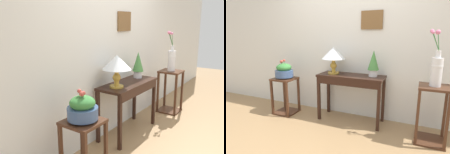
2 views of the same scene
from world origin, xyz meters
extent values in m
cube|color=silver|center=(0.00, 1.32, 1.40)|extent=(9.00, 0.10, 2.80)
cube|color=brown|center=(0.33, 1.25, 1.63)|extent=(0.34, 0.02, 0.28)
cube|color=gray|center=(0.33, 1.25, 1.63)|extent=(0.27, 0.01, 0.23)
cube|color=black|center=(0.08, 1.02, 0.76)|extent=(1.06, 0.42, 0.03)
cube|color=black|center=(0.08, 0.83, 0.69)|extent=(1.00, 0.03, 0.10)
cube|color=black|center=(-0.41, 0.84, 0.37)|extent=(0.05, 0.04, 0.74)
cube|color=black|center=(0.58, 0.84, 0.37)|extent=(0.04, 0.04, 0.74)
cube|color=black|center=(-0.41, 1.20, 0.37)|extent=(0.05, 0.04, 0.74)
cube|color=black|center=(0.58, 1.20, 0.37)|extent=(0.04, 0.04, 0.74)
cylinder|color=gold|center=(-0.23, 1.02, 0.79)|extent=(0.19, 0.19, 0.02)
cylinder|color=gold|center=(-0.23, 1.02, 0.86)|extent=(0.07, 0.07, 0.11)
sphere|color=gold|center=(-0.23, 1.02, 0.91)|extent=(0.11, 0.11, 0.11)
cylinder|color=gold|center=(-0.23, 1.02, 0.97)|extent=(0.06, 0.06, 0.11)
cone|color=silver|center=(-0.23, 1.02, 1.12)|extent=(0.39, 0.39, 0.19)
cylinder|color=silver|center=(0.43, 1.06, 0.83)|extent=(0.13, 0.13, 0.10)
cone|color=#478442|center=(0.43, 1.06, 1.03)|extent=(0.17, 0.17, 0.30)
cube|color=#472819|center=(-1.11, 0.84, 0.64)|extent=(0.38, 0.38, 0.03)
cube|color=#472819|center=(-0.94, 0.68, 0.33)|extent=(0.03, 0.03, 0.60)
cube|color=#472819|center=(-1.27, 1.01, 0.33)|extent=(0.04, 0.04, 0.60)
cube|color=#472819|center=(-0.94, 1.01, 0.33)|extent=(0.03, 0.04, 0.60)
cylinder|color=#3D5684|center=(-1.11, 0.84, 0.67)|extent=(0.14, 0.14, 0.02)
cylinder|color=#3D5684|center=(-1.11, 0.84, 0.74)|extent=(0.32, 0.32, 0.12)
ellipsoid|color=#387A38|center=(-1.11, 0.84, 0.85)|extent=(0.26, 0.26, 0.14)
cylinder|color=#387A38|center=(-1.11, 0.86, 0.88)|extent=(0.02, 0.04, 0.17)
sphere|color=#B7473D|center=(-1.12, 0.87, 0.97)|extent=(0.04, 0.04, 0.04)
cylinder|color=#387A38|center=(-1.12, 0.83, 0.88)|extent=(0.03, 0.04, 0.16)
sphere|color=#B7473D|center=(-1.13, 0.81, 0.96)|extent=(0.04, 0.04, 0.04)
cylinder|color=#387A38|center=(-1.12, 0.83, 0.88)|extent=(0.04, 0.03, 0.15)
sphere|color=#B7473D|center=(-1.14, 0.82, 0.95)|extent=(0.05, 0.05, 0.05)
cube|color=#472819|center=(1.27, 0.84, 0.76)|extent=(0.38, 0.38, 0.03)
cube|color=#472819|center=(1.27, 0.84, 0.01)|extent=(0.38, 0.38, 0.03)
cube|color=#472819|center=(1.11, 0.68, 0.39)|extent=(0.04, 0.03, 0.71)
cube|color=#472819|center=(1.44, 0.68, 0.39)|extent=(0.04, 0.03, 0.71)
cube|color=#472819|center=(1.11, 1.01, 0.39)|extent=(0.04, 0.04, 0.71)
cube|color=#472819|center=(1.44, 1.01, 0.39)|extent=(0.04, 0.04, 0.71)
cylinder|color=silver|center=(1.27, 0.84, 0.95)|extent=(0.14, 0.14, 0.36)
sphere|color=silver|center=(1.27, 0.84, 1.03)|extent=(0.14, 0.14, 0.14)
cylinder|color=silver|center=(1.27, 0.84, 1.17)|extent=(0.06, 0.06, 0.09)
cylinder|color=#2D662D|center=(1.26, 0.87, 1.33)|extent=(0.04, 0.07, 0.22)
sphere|color=pink|center=(1.25, 0.90, 1.44)|extent=(0.06, 0.06, 0.06)
cylinder|color=#2D662D|center=(1.23, 0.86, 1.33)|extent=(0.10, 0.06, 0.23)
sphere|color=pink|center=(1.18, 0.89, 1.45)|extent=(0.05, 0.05, 0.05)
cylinder|color=#2D662D|center=(1.23, 0.84, 1.32)|extent=(0.09, 0.02, 0.22)
sphere|color=pink|center=(1.19, 0.83, 1.43)|extent=(0.04, 0.04, 0.04)
camera|label=1|loc=(-2.83, -0.71, 1.65)|focal=38.90mm
camera|label=2|loc=(1.10, -1.75, 1.39)|focal=30.25mm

